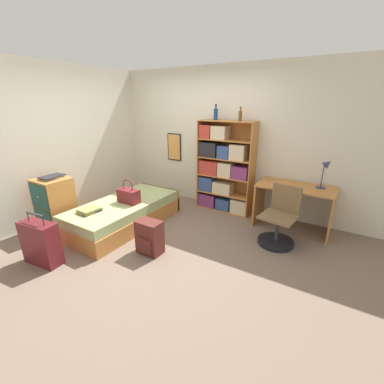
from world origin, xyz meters
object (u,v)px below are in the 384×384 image
at_px(bed, 125,213).
at_px(backpack, 149,237).
at_px(bookcase, 222,171).
at_px(suitcase, 41,243).
at_px(desk, 294,199).
at_px(handbag, 129,196).
at_px(bottle_brown, 240,116).
at_px(bottle_green, 216,114).
at_px(dresser, 55,204).
at_px(magazine_pile_on_dresser, 51,177).
at_px(desk_lamp, 326,168).
at_px(book_stack_on_bed, 89,210).
at_px(desk_chair, 279,226).

distance_m(bed, backpack, 1.03).
bearing_deg(bookcase, suitcase, -112.91).
xyz_separation_m(suitcase, backpack, (1.02, 0.90, -0.05)).
xyz_separation_m(bookcase, desk, (1.33, -0.13, -0.26)).
height_order(handbag, suitcase, handbag).
xyz_separation_m(bed, suitcase, (-0.10, -1.36, 0.08)).
xyz_separation_m(suitcase, bottle_brown, (1.49, 2.78, 1.47)).
bearing_deg(desk, bottle_brown, 174.36).
relative_size(bed, bottle_green, 7.09).
height_order(dresser, magazine_pile_on_dresser, magazine_pile_on_dresser).
distance_m(bed, desk_lamp, 3.24).
relative_size(desk, backpack, 2.48).
bearing_deg(backpack, magazine_pile_on_dresser, -173.06).
bearing_deg(suitcase, book_stack_on_bed, 92.12).
relative_size(bed, desk, 1.66).
height_order(bookcase, backpack, bookcase).
xyz_separation_m(magazine_pile_on_dresser, bottle_brown, (2.22, 2.09, 0.88)).
distance_m(dresser, bottle_brown, 3.34).
xyz_separation_m(book_stack_on_bed, desk_chair, (2.48, 1.31, -0.18)).
xyz_separation_m(book_stack_on_bed, desk_lamp, (2.92, 2.00, 0.59)).
relative_size(magazine_pile_on_dresser, desk_lamp, 0.78).
relative_size(dresser, bottle_brown, 3.74).
bearing_deg(desk_lamp, bottle_green, 179.09).
xyz_separation_m(handbag, bookcase, (0.98, 1.44, 0.23)).
xyz_separation_m(desk, backpack, (-1.50, -1.78, -0.27)).
relative_size(bottle_brown, desk_lamp, 0.49).
xyz_separation_m(handbag, magazine_pile_on_dresser, (-0.93, -0.68, 0.34)).
relative_size(bottle_green, desk_chair, 0.32).
bearing_deg(magazine_pile_on_dresser, book_stack_on_bed, 7.15).
height_order(book_stack_on_bed, magazine_pile_on_dresser, magazine_pile_on_dresser).
bearing_deg(bed, suitcase, -94.07).
height_order(bed, handbag, handbag).
bearing_deg(bottle_green, dresser, -129.20).
bearing_deg(bed, backpack, -26.63).
bearing_deg(desk_chair, suitcase, -139.60).
height_order(book_stack_on_bed, suitcase, suitcase).
xyz_separation_m(bottle_green, bottle_brown, (0.47, -0.03, -0.02)).
distance_m(suitcase, dresser, 1.00).
bearing_deg(bookcase, magazine_pile_on_dresser, -132.11).
relative_size(bookcase, desk_chair, 1.97).
bearing_deg(desk_chair, handbag, -162.27).
distance_m(dresser, magazine_pile_on_dresser, 0.45).
xyz_separation_m(bookcase, desk_lamp, (1.70, -0.03, 0.27)).
height_order(magazine_pile_on_dresser, backpack, magazine_pile_on_dresser).
height_order(bottle_green, desk_lamp, bottle_green).
relative_size(suitcase, dresser, 0.82).
distance_m(bed, bottle_brown, 2.52).
bearing_deg(dresser, bookcase, 48.22).
xyz_separation_m(suitcase, bottle_green, (1.02, 2.81, 1.49)).
height_order(handbag, backpack, handbag).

